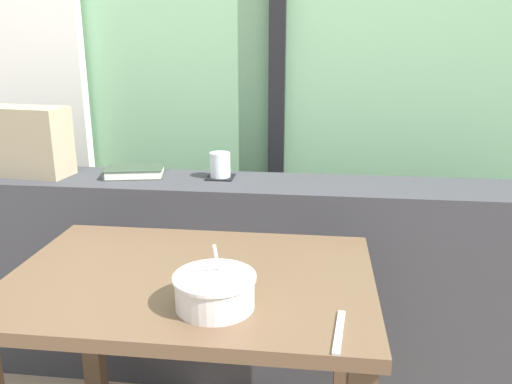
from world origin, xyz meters
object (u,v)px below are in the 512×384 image
juice_glass (220,166)px  fork_utensil (339,332)px  breakfast_table (192,316)px  soup_bowl (215,291)px  throw_pillow (26,141)px  closed_book (134,171)px  coaster_square (220,177)px

juice_glass → fork_utensil: (0.42, -0.87, -0.14)m
breakfast_table → soup_bowl: (0.10, -0.16, 0.16)m
throw_pillow → closed_book: bearing=4.4°
coaster_square → juice_glass: (0.00, 0.00, 0.04)m
breakfast_table → coaster_square: coaster_square is taller
juice_glass → fork_utensil: juice_glass is taller
breakfast_table → throw_pillow: throw_pillow is taller
breakfast_table → throw_pillow: size_ratio=3.00×
breakfast_table → fork_utensil: size_ratio=5.66×
breakfast_table → juice_glass: (-0.04, 0.64, 0.27)m
fork_utensil → closed_book: bearing=137.0°
breakfast_table → soup_bowl: 0.25m
juice_glass → closed_book: juice_glass is taller
juice_glass → soup_bowl: size_ratio=0.48×
breakfast_table → closed_book: (-0.37, 0.63, 0.24)m
closed_book → fork_utensil: closed_book is taller
fork_utensil → breakfast_table: bearing=153.9°
throw_pillow → soup_bowl: bearing=-40.9°
coaster_square → closed_book: 0.33m
coaster_square → throw_pillow: throw_pillow is taller
closed_book → soup_bowl: (0.47, -0.79, -0.07)m
closed_book → fork_utensil: (0.75, -0.87, -0.11)m
coaster_square → soup_bowl: bearing=-80.3°
soup_bowl → juice_glass: bearing=99.7°
closed_book → throw_pillow: throw_pillow is taller
fork_utensil → juice_glass: bearing=121.6°
coaster_square → closed_book: (-0.33, -0.01, 0.01)m
coaster_square → juice_glass: size_ratio=1.09×
juice_glass → fork_utensil: size_ratio=0.54×
coaster_square → breakfast_table: bearing=-86.6°
coaster_square → soup_bowl: (0.14, -0.80, -0.06)m
juice_glass → closed_book: (-0.33, -0.01, -0.03)m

